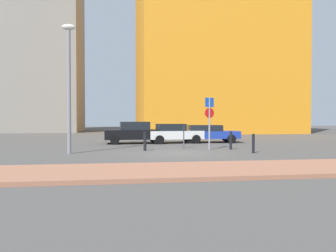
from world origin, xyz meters
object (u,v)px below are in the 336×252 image
parking_sign_post (209,117)px  traffic_bollard_far (253,143)px  parked_car_blue (208,133)px  traffic_bollard_mid (231,140)px  parked_car_white (174,133)px  parking_meter (184,134)px  street_lamp (69,77)px  parked_car_black (135,132)px  traffic_bollard_near (145,141)px

parking_sign_post → traffic_bollard_far: size_ratio=3.02×
parked_car_blue → traffic_bollard_mid: (-0.17, -5.86, -0.18)m
parked_car_white → parking_meter: bearing=-92.2°
parked_car_blue → street_lamp: size_ratio=0.69×
parked_car_white → parking_meter: 4.68m
parking_meter → street_lamp: street_lamp is taller
parking_sign_post → traffic_bollard_mid: bearing=-3.2°
traffic_bollard_mid → parked_car_black: bearing=133.2°
traffic_bollard_near → traffic_bollard_mid: traffic_bollard_mid is taller
parked_car_black → traffic_bollard_mid: size_ratio=4.14×
parking_sign_post → traffic_bollard_near: 4.07m
parking_meter → parked_car_black: bearing=120.5°
traffic_bollard_far → traffic_bollard_near: bearing=158.4°
street_lamp → traffic_bollard_near: 5.43m
traffic_bollard_near → parking_sign_post: bearing=1.4°
parked_car_blue → traffic_bollard_far: (0.32, -8.10, -0.21)m
parked_car_black → street_lamp: size_ratio=0.67×
parked_car_blue → traffic_bollard_near: (-5.27, -5.88, -0.19)m
traffic_bollard_near → parked_car_blue: bearing=48.1°
parked_car_white → parked_car_blue: bearing=2.4°
street_lamp → traffic_bollard_mid: (9.16, 1.12, -3.44)m
street_lamp → traffic_bollard_far: size_ratio=6.56×
parked_car_black → parking_sign_post: parking_sign_post is taller
parked_car_white → street_lamp: (-6.70, -6.87, 3.23)m
street_lamp → parking_meter: bearing=18.6°
street_lamp → traffic_bollard_near: bearing=15.2°
parked_car_white → street_lamp: 10.13m
parked_car_black → parking_sign_post: (4.08, -5.65, 1.14)m
parking_meter → street_lamp: bearing=-161.4°
parking_sign_post → traffic_bollard_far: (1.78, -2.31, -1.44)m
parking_meter → traffic_bollard_mid: bearing=-22.3°
parking_meter → traffic_bollard_far: 4.57m
parked_car_white → traffic_bollard_near: (-2.65, -5.77, -0.22)m
parked_car_white → traffic_bollard_mid: (2.46, -5.75, -0.21)m
parked_car_black → traffic_bollard_mid: 7.85m
traffic_bollard_far → parked_car_black: bearing=126.3°
parked_car_black → parking_meter: (2.73, -4.65, 0.09)m
traffic_bollard_mid → parked_car_white: bearing=113.2°
parking_meter → parking_sign_post: bearing=-36.8°
traffic_bollard_mid → parking_meter: bearing=157.7°
street_lamp → traffic_bollard_mid: size_ratio=6.20×
parking_sign_post → street_lamp: bearing=-171.4°
parked_car_blue → street_lamp: bearing=-143.2°
parked_car_black → traffic_bollard_mid: (5.37, -5.73, -0.27)m
parked_car_black → parked_car_blue: parked_car_black is taller
parked_car_black → traffic_bollard_mid: parked_car_black is taller
street_lamp → traffic_bollard_far: 10.31m
parking_sign_post → street_lamp: 8.21m
parking_sign_post → traffic_bollard_mid: parking_sign_post is taller
parking_sign_post → parked_car_black: bearing=125.8°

